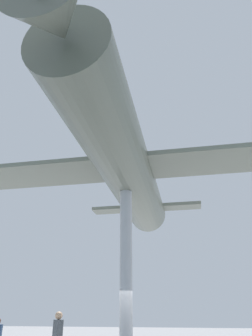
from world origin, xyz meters
TOP-DOWN VIEW (x-y plane):
  - support_pylon_central at (0.00, 0.00)m, footprint 0.46×0.46m
  - suspended_airplane at (-0.02, 0.33)m, footprint 19.70×15.89m
  - visitor_person at (2.64, -0.36)m, footprint 0.45×0.43m

SIDE VIEW (x-z plane):
  - visitor_person at x=2.64m, z-range 0.16..2.00m
  - support_pylon_central at x=0.00m, z-range 0.00..6.21m
  - suspended_airplane at x=-0.02m, z-range 5.77..8.75m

